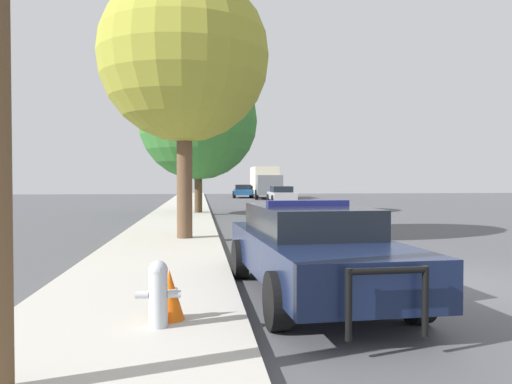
{
  "coord_description": "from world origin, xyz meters",
  "views": [
    {
      "loc": [
        -4.18,
        -8.24,
        1.8
      ],
      "look_at": [
        -0.94,
        20.05,
        1.09
      ],
      "focal_mm": 35.0,
      "sensor_mm": 36.0,
      "label": 1
    }
  ],
  "objects": [
    {
      "name": "car_background_oncoming",
      "position": [
        1.83,
        27.7,
        0.71
      ],
      "size": [
        1.89,
        3.95,
        1.32
      ],
      "rotation": [
        0.0,
        0.0,
        3.13
      ],
      "color": "#B7B7BC",
      "rests_on": "ground_plane"
    },
    {
      "name": "tree_sidewalk_near",
      "position": [
        -4.59,
        6.18,
        5.28
      ],
      "size": [
        4.85,
        4.85,
        7.6
      ],
      "color": "brown",
      "rests_on": "sidewalk_left"
    },
    {
      "name": "traffic_light",
      "position": [
        -3.71,
        16.83,
        3.72
      ],
      "size": [
        3.55,
        0.35,
        5.09
      ],
      "color": "#424247",
      "rests_on": "sidewalk_left"
    },
    {
      "name": "sidewalk_left",
      "position": [
        -5.1,
        0.0,
        0.07
      ],
      "size": [
        3.0,
        110.0,
        0.13
      ],
      "color": "#BCB7AD",
      "rests_on": "ground_plane"
    },
    {
      "name": "traffic_cone",
      "position": [
        -4.54,
        -2.24,
        0.43
      ],
      "size": [
        0.36,
        0.36,
        0.6
      ],
      "color": "orange",
      "rests_on": "sidewalk_left"
    },
    {
      "name": "car_background_distant",
      "position": [
        0.14,
        41.06,
        0.7
      ],
      "size": [
        2.09,
        4.33,
        1.31
      ],
      "rotation": [
        0.0,
        0.0,
        -0.04
      ],
      "color": "navy",
      "rests_on": "ground_plane"
    },
    {
      "name": "fire_hydrant",
      "position": [
        -4.65,
        -2.54,
        0.53
      ],
      "size": [
        0.51,
        0.22,
        0.76
      ],
      "color": "#B7BCC1",
      "rests_on": "sidewalk_left"
    },
    {
      "name": "police_car",
      "position": [
        -2.46,
        -0.69,
        0.75
      ],
      "size": [
        2.25,
        5.35,
        1.47
      ],
      "rotation": [
        0.0,
        0.0,
        3.2
      ],
      "color": "#141E3D",
      "rests_on": "ground_plane"
    },
    {
      "name": "box_truck",
      "position": [
        2.14,
        39.14,
        1.62
      ],
      "size": [
        2.59,
        7.67,
        3.03
      ],
      "rotation": [
        0.0,
        0.0,
        3.12
      ],
      "color": "slate",
      "rests_on": "ground_plane"
    },
    {
      "name": "ground_plane",
      "position": [
        0.0,
        0.0,
        0.0
      ],
      "size": [
        110.0,
        110.0,
        0.0
      ],
      "primitive_type": "plane",
      "color": "#4F4F54"
    },
    {
      "name": "tree_sidewalk_mid",
      "position": [
        -4.21,
        17.41,
        4.82
      ],
      "size": [
        6.06,
        6.06,
        7.72
      ],
      "color": "#4C3823",
      "rests_on": "sidewalk_left"
    }
  ]
}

